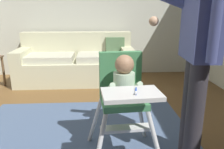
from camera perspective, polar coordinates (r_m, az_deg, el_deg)
name	(u,v)px	position (r m, az deg, el deg)	size (l,w,h in m)	color
ground	(95,148)	(2.31, -4.38, -17.96)	(5.76, 6.75, 0.10)	brown
wall_far	(95,10)	(4.53, -4.33, 15.94)	(4.96, 0.06, 2.51)	beige
couch	(77,63)	(4.13, -8.83, 2.90)	(2.03, 0.86, 0.86)	beige
high_chair	(123,88)	(1.84, 2.87, -3.54)	(0.65, 0.76, 0.91)	silver
adult_standing	(198,52)	(1.87, 20.80, 5.30)	(0.51, 0.52, 1.64)	#302C31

